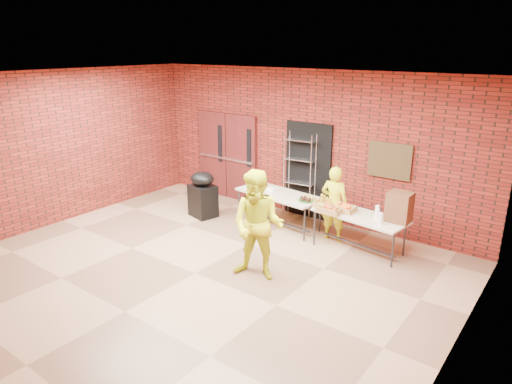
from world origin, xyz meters
TOP-DOWN VIEW (x-y plane):
  - room at (0.00, 0.00)m, footprint 8.08×7.08m
  - double_doors at (-2.20, 3.44)m, footprint 1.78×0.12m
  - dark_doorway at (0.10, 3.46)m, footprint 1.10×0.06m
  - bronze_plaque at (1.90, 3.45)m, footprint 0.85×0.04m
  - wire_rack at (-0.03, 3.32)m, footprint 0.71×0.30m
  - table_left at (-0.03, 2.54)m, footprint 1.90×0.96m
  - table_right at (1.79, 2.48)m, footprint 1.80×0.95m
  - basket_bananas at (1.12, 2.48)m, footprint 0.46×0.36m
  - basket_oranges at (1.46, 2.48)m, footprint 0.41×0.32m
  - basket_apples at (1.29, 2.28)m, footprint 0.44×0.34m
  - muffin_tray at (0.68, 2.48)m, footprint 0.37×0.37m
  - napkin_box at (-0.25, 2.57)m, footprint 0.19×0.13m
  - coffee_dispenser at (2.46, 2.59)m, footprint 0.40×0.36m
  - cup_stack_front at (2.15, 2.40)m, footprint 0.07×0.07m
  - cup_stack_mid at (2.26, 2.26)m, footprint 0.07×0.07m
  - cup_stack_back at (2.09, 2.53)m, footprint 0.08×0.08m
  - covered_grill at (-1.74, 2.07)m, footprint 0.66×0.59m
  - volunteer_woman at (1.17, 2.67)m, footprint 0.57×0.40m
  - volunteer_man at (0.91, 0.55)m, footprint 1.03×0.90m

SIDE VIEW (x-z plane):
  - covered_grill at x=-1.74m, z-range 0.00..1.02m
  - table_right at x=1.79m, z-range 0.29..1.00m
  - table_left at x=-0.03m, z-range 0.31..1.06m
  - volunteer_woman at x=1.17m, z-range 0.00..1.48m
  - basket_oranges at x=1.46m, z-range 0.70..0.83m
  - basket_apples at x=1.29m, z-range 0.70..0.84m
  - basket_bananas at x=1.12m, z-range 0.70..0.84m
  - napkin_box at x=-0.25m, z-range 0.75..0.81m
  - muffin_tray at x=0.68m, z-range 0.75..0.84m
  - cup_stack_mid at x=2.26m, z-range 0.71..0.92m
  - cup_stack_front at x=2.15m, z-range 0.71..0.92m
  - cup_stack_back at x=2.09m, z-range 0.71..0.94m
  - volunteer_man at x=0.91m, z-range 0.00..1.82m
  - wire_rack at x=-0.03m, z-range 0.00..1.89m
  - coffee_dispenser at x=2.46m, z-range 0.71..1.24m
  - dark_doorway at x=0.10m, z-range 0.00..2.10m
  - double_doors at x=-2.20m, z-range 0.00..2.10m
  - bronze_plaque at x=1.90m, z-range 1.20..1.90m
  - room at x=0.00m, z-range -0.04..3.24m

